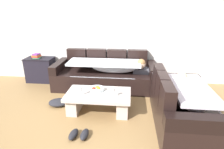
% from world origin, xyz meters
% --- Properties ---
extents(ground_plane, '(14.00, 14.00, 0.00)m').
position_xyz_m(ground_plane, '(0.00, 0.00, 0.00)').
color(ground_plane, olive).
extents(back_wall, '(9.00, 0.10, 2.70)m').
position_xyz_m(back_wall, '(0.00, 2.15, 1.35)').
color(back_wall, silver).
rests_on(back_wall, ground_plane).
extents(couch_along_wall, '(2.44, 0.92, 0.88)m').
position_xyz_m(couch_along_wall, '(-0.10, 1.63, 0.33)').
color(couch_along_wall, black).
rests_on(couch_along_wall, ground_plane).
extents(couch_near_window, '(0.92, 1.71, 0.88)m').
position_xyz_m(couch_near_window, '(1.36, 0.21, 0.33)').
color(couch_near_window, black).
rests_on(couch_near_window, ground_plane).
extents(coffee_table, '(1.20, 0.68, 0.38)m').
position_xyz_m(coffee_table, '(-0.11, 0.47, 0.24)').
color(coffee_table, '#BBAFA7').
rests_on(coffee_table, ground_plane).
extents(fruit_bowl, '(0.28, 0.28, 0.10)m').
position_xyz_m(fruit_bowl, '(-0.15, 0.55, 0.42)').
color(fruit_bowl, silver).
rests_on(fruit_bowl, coffee_table).
extents(wine_glass_near_left, '(0.07, 0.07, 0.17)m').
position_xyz_m(wine_glass_near_left, '(-0.41, 0.36, 0.50)').
color(wine_glass_near_left, silver).
rests_on(wine_glass_near_left, coffee_table).
extents(wine_glass_near_right, '(0.07, 0.07, 0.17)m').
position_xyz_m(wine_glass_near_right, '(0.18, 0.36, 0.50)').
color(wine_glass_near_right, silver).
rests_on(wine_glass_near_right, coffee_table).
extents(open_magazine, '(0.28, 0.21, 0.01)m').
position_xyz_m(open_magazine, '(0.13, 0.46, 0.39)').
color(open_magazine, white).
rests_on(open_magazine, coffee_table).
extents(side_cabinet, '(0.72, 0.44, 0.64)m').
position_xyz_m(side_cabinet, '(-1.90, 1.85, 0.32)').
color(side_cabinet, black).
rests_on(side_cabinet, ground_plane).
extents(book_stack_on_cabinet, '(0.20, 0.24, 0.11)m').
position_xyz_m(book_stack_on_cabinet, '(-1.96, 1.85, 0.69)').
color(book_stack_on_cabinet, '#338C59').
rests_on(book_stack_on_cabinet, side_cabinet).
extents(pair_of_shoes, '(0.31, 0.29, 0.09)m').
position_xyz_m(pair_of_shoes, '(-0.28, -0.32, 0.04)').
color(pair_of_shoes, black).
rests_on(pair_of_shoes, ground_plane).
extents(crumpled_garment, '(0.45, 0.38, 0.12)m').
position_xyz_m(crumpled_garment, '(-0.96, 0.61, 0.06)').
color(crumpled_garment, '#232328').
rests_on(crumpled_garment, ground_plane).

